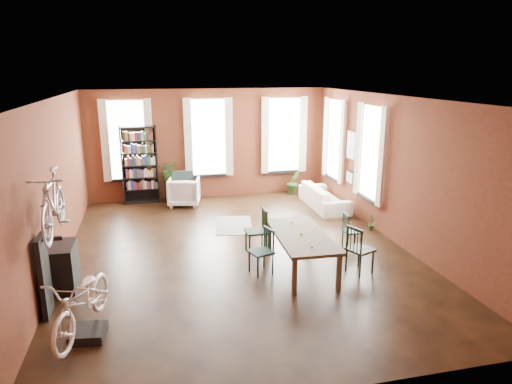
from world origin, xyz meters
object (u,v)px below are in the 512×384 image
object	(u,v)px
white_armchair	(184,190)
plant_stand	(170,190)
bookshelf	(140,165)
dining_chair_c	(360,249)
dining_chair_a	(261,252)
dining_chair_d	(352,231)
bicycle_floor	(80,274)
dining_chair_b	(256,231)
cream_sofa	(324,193)
bike_trainer	(88,333)
dining_table	(301,252)
console_table	(64,266)

from	to	relation	value
white_armchair	plant_stand	xyz separation A→B (m)	(-0.35, 0.53, -0.12)
bookshelf	plant_stand	size ratio (longest dim) A/B	3.49
dining_chair_c	plant_stand	world-z (taller)	dining_chair_c
dining_chair_a	plant_stand	distance (m)	5.55
dining_chair_d	white_armchair	world-z (taller)	white_armchair
white_armchair	dining_chair_a	bearing A→B (deg)	113.43
dining_chair_a	dining_chair_c	size ratio (longest dim) A/B	0.93
dining_chair_c	bicycle_floor	distance (m)	4.95
dining_chair_b	bicycle_floor	bearing A→B (deg)	-50.55
cream_sofa	dining_chair_d	bearing A→B (deg)	169.72
plant_stand	white_armchair	bearing A→B (deg)	-56.13
dining_chair_c	white_armchair	size ratio (longest dim) A/B	1.07
dining_chair_b	cream_sofa	distance (m)	3.74
dining_chair_b	bike_trainer	world-z (taller)	dining_chair_b
dining_table	bicycle_floor	size ratio (longest dim) A/B	1.19
dining_chair_c	white_armchair	world-z (taller)	dining_chair_c
cream_sofa	console_table	xyz separation A→B (m)	(-6.23, -3.50, -0.01)
dining_chair_b	console_table	world-z (taller)	dining_chair_b
dining_chair_b	dining_chair_c	size ratio (longest dim) A/B	1.01
dining_chair_a	cream_sofa	size ratio (longest dim) A/B	0.41
dining_table	dining_chair_c	size ratio (longest dim) A/B	2.25
dining_table	bicycle_floor	xyz separation A→B (m)	(-3.74, -1.56, 0.66)
dining_table	console_table	world-z (taller)	console_table
dining_chair_a	console_table	xyz separation A→B (m)	(-3.50, 0.21, -0.03)
dining_chair_a	bike_trainer	xyz separation A→B (m)	(-2.93, -1.54, -0.36)
dining_chair_a	dining_chair_d	xyz separation A→B (m)	(2.20, 0.76, -0.04)
dining_chair_a	bicycle_floor	size ratio (longest dim) A/B	0.49
plant_stand	dining_chair_d	bearing A→B (deg)	-52.03
bookshelf	plant_stand	xyz separation A→B (m)	(0.82, -0.05, -0.78)
dining_chair_a	white_armchair	world-z (taller)	white_armchair
console_table	dining_chair_d	bearing A→B (deg)	5.48
dining_chair_c	bike_trainer	bearing A→B (deg)	81.04
dining_table	cream_sofa	distance (m)	4.19
dining_table	dining_chair_b	distance (m)	1.21
dining_chair_a	dining_chair_d	bearing A→B (deg)	92.35
dining_chair_a	dining_chair_d	world-z (taller)	dining_chair_a
dining_chair_a	bookshelf	distance (m)	5.88
dining_chair_d	bicycle_floor	size ratio (longest dim) A/B	0.44
bookshelf	bicycle_floor	distance (m)	7.01
dining_chair_c	bookshelf	size ratio (longest dim) A/B	0.42
dining_chair_c	bicycle_floor	xyz separation A→B (m)	(-4.78, -1.17, 0.55)
dining_chair_a	bookshelf	xyz separation A→B (m)	(-2.22, 5.41, 0.67)
dining_chair_c	bookshelf	world-z (taller)	bookshelf
dining_chair_b	bookshelf	distance (m)	5.04
bookshelf	bicycle_floor	size ratio (longest dim) A/B	1.25
bookshelf	cream_sofa	distance (m)	5.28
bookshelf	bike_trainer	size ratio (longest dim) A/B	4.65
dining_chair_b	bicycle_floor	distance (m)	4.06
dining_chair_a	bike_trainer	size ratio (longest dim) A/B	1.82
dining_chair_a	cream_sofa	world-z (taller)	dining_chair_a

